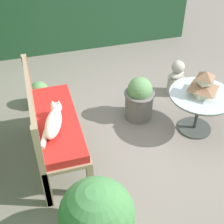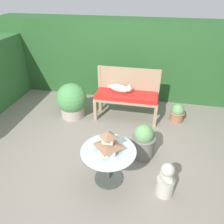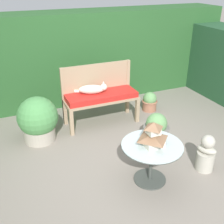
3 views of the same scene
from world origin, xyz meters
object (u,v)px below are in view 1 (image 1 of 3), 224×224
at_px(pagoda_birdhouse, 204,85).
at_px(potted_plant_table_far, 139,99).
at_px(garden_bench, 57,125).
at_px(potted_plant_hedge_corner, 40,95).
at_px(garden_bust, 176,79).
at_px(patio_table, 200,102).
at_px(potted_plant_bench_right, 97,219).
at_px(cat, 53,122).

distance_m(pagoda_birdhouse, potted_plant_table_far, 0.81).
bearing_deg(potted_plant_table_far, pagoda_birdhouse, -125.77).
height_order(garden_bench, potted_plant_hedge_corner, garden_bench).
bearing_deg(garden_bust, patio_table, -127.92).
bearing_deg(patio_table, potted_plant_hedge_corner, 60.31).
height_order(patio_table, potted_plant_bench_right, potted_plant_bench_right).
height_order(potted_plant_hedge_corner, potted_plant_table_far, potted_plant_table_far).
xyz_separation_m(patio_table, potted_plant_hedge_corner, (1.00, 1.75, -0.24)).
bearing_deg(potted_plant_hedge_corner, pagoda_birdhouse, -119.69).
height_order(potted_plant_hedge_corner, potted_plant_bench_right, potted_plant_bench_right).
distance_m(potted_plant_hedge_corner, potted_plant_table_far, 1.31).
bearing_deg(garden_bench, potted_plant_hedge_corner, 6.29).
bearing_deg(pagoda_birdhouse, garden_bench, 90.30).
distance_m(garden_bust, potted_plant_bench_right, 2.44).
height_order(garden_bench, cat, cat).
xyz_separation_m(garden_bench, cat, (-0.13, 0.04, 0.17)).
xyz_separation_m(pagoda_birdhouse, potted_plant_bench_right, (-1.09, 1.50, -0.30)).
bearing_deg(potted_plant_table_far, potted_plant_hedge_corner, 63.65).
bearing_deg(cat, patio_table, -68.04).
height_order(pagoda_birdhouse, potted_plant_table_far, pagoda_birdhouse).
height_order(cat, patio_table, cat).
relative_size(pagoda_birdhouse, potted_plant_table_far, 0.53).
distance_m(garden_bench, pagoda_birdhouse, 1.65).
bearing_deg(potted_plant_bench_right, garden_bust, -40.57).
xyz_separation_m(potted_plant_table_far, potted_plant_bench_right, (-1.51, 0.91, 0.06)).
distance_m(garden_bench, garden_bust, 1.91).
bearing_deg(garden_bust, cat, 175.93).
distance_m(cat, potted_plant_table_far, 1.28).
xyz_separation_m(garden_bench, patio_table, (0.01, -1.64, -0.05)).
bearing_deg(potted_plant_table_far, cat, 117.05).
relative_size(pagoda_birdhouse, potted_plant_hedge_corner, 0.83).
height_order(pagoda_birdhouse, potted_plant_hedge_corner, pagoda_birdhouse).
relative_size(patio_table, garden_bust, 1.43).
distance_m(garden_bench, cat, 0.22).
height_order(patio_table, pagoda_birdhouse, pagoda_birdhouse).
bearing_deg(garden_bust, potted_plant_hedge_corner, 141.57).
bearing_deg(garden_bench, potted_plant_table_far, -68.02).
bearing_deg(patio_table, pagoda_birdhouse, 0.00).
relative_size(cat, pagoda_birdhouse, 1.68).
xyz_separation_m(potted_plant_hedge_corner, potted_plant_table_far, (-0.58, -1.17, 0.11)).
bearing_deg(potted_plant_bench_right, potted_plant_table_far, -31.25).
distance_m(patio_table, potted_plant_bench_right, 1.85).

